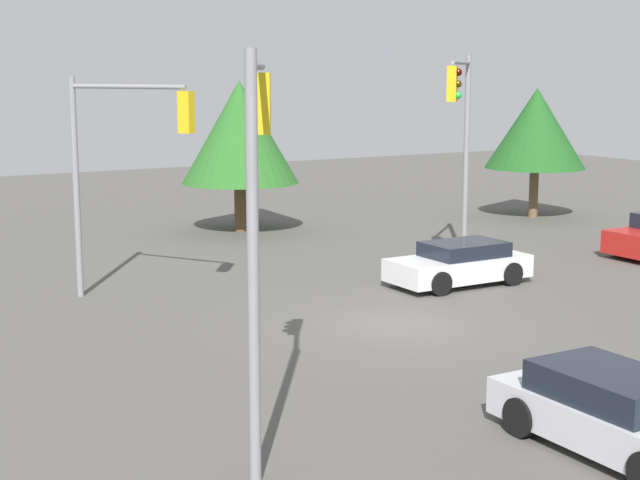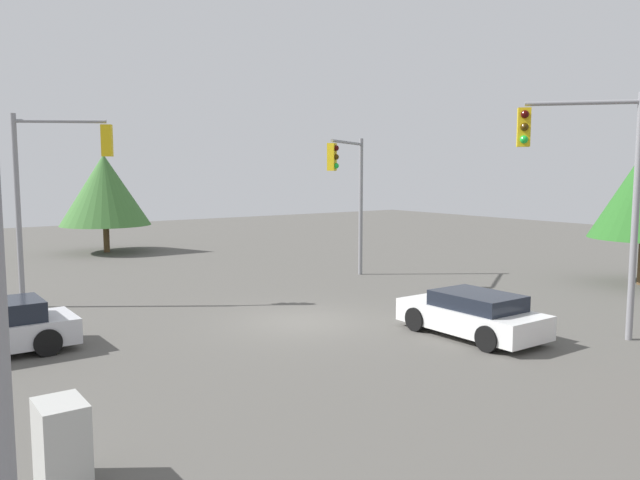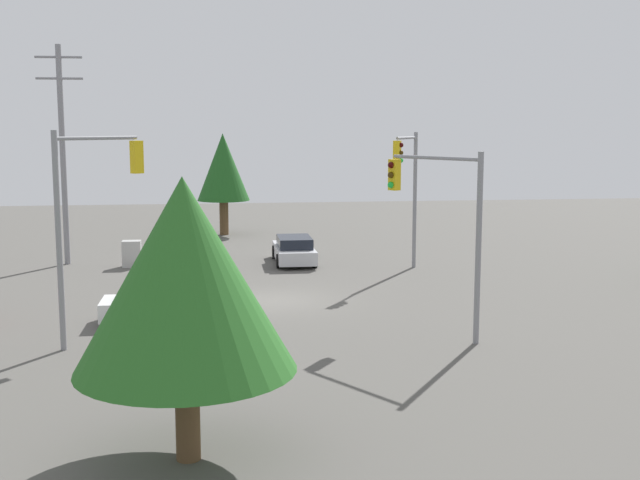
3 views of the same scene
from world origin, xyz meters
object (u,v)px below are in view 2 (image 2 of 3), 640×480
object	(u,v)px
traffic_signal_aux	(591,175)
traffic_signal_main	(350,182)
sedan_white	(472,314)
traffic_signal_cross	(53,177)
electrical_cabinet	(62,444)

from	to	relation	value
traffic_signal_aux	traffic_signal_main	bearing A→B (deg)	-44.37
sedan_white	traffic_signal_cross	xyz separation A→B (m)	(10.79, 8.41, 3.76)
sedan_white	electrical_cabinet	xyz separation A→B (m)	(-2.12, 11.33, 0.02)
traffic_signal_cross	electrical_cabinet	size ratio (longest dim) A/B	5.07
traffic_signal_main	traffic_signal_aux	distance (m)	11.02
traffic_signal_cross	traffic_signal_aux	xyz separation A→B (m)	(-12.68, -10.84, 0.11)
traffic_signal_main	traffic_signal_cross	bearing A→B (deg)	-41.28
sedan_white	traffic_signal_main	xyz separation A→B (m)	(9.11, -2.86, 3.50)
traffic_signal_aux	sedan_white	bearing A→B (deg)	9.97
sedan_white	traffic_signal_aux	bearing A→B (deg)	-37.93
sedan_white	traffic_signal_aux	xyz separation A→B (m)	(-1.89, -2.43, 3.86)
sedan_white	traffic_signal_aux	size ratio (longest dim) A/B	0.63
traffic_signal_aux	electrical_cabinet	world-z (taller)	traffic_signal_aux
traffic_signal_main	electrical_cabinet	xyz separation A→B (m)	(-11.23, 14.19, -3.48)
traffic_signal_main	traffic_signal_aux	size ratio (longest dim) A/B	0.90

